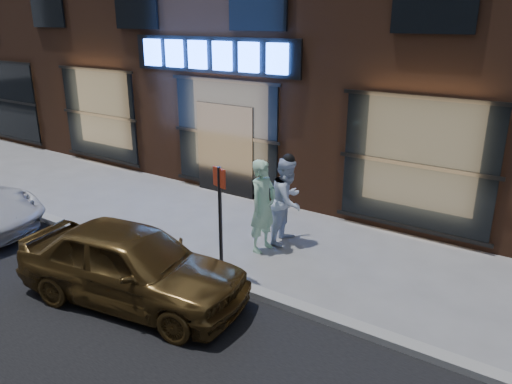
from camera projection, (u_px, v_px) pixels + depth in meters
ground at (113, 244)px, 10.47m from camera, size 90.00×90.00×0.00m
curb at (112, 241)px, 10.45m from camera, size 60.00×0.25×0.12m
man_bowtie at (263, 206)px, 9.93m from camera, size 0.50×0.72×1.90m
man_cap at (288, 200)px, 10.33m from camera, size 0.77×0.95×1.83m
gold_sedan at (132, 264)px, 8.17m from camera, size 4.16×2.21×1.35m
sign_post at (220, 213)px, 8.68m from camera, size 0.33×0.12×2.11m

